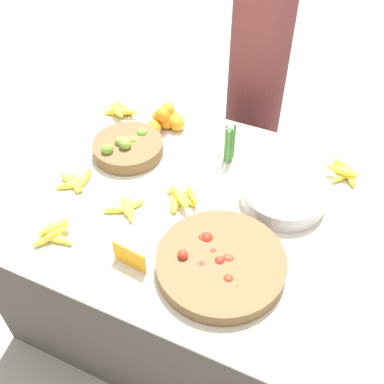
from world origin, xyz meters
name	(u,v)px	position (x,y,z in m)	size (l,w,h in m)	color
ground_plane	(192,300)	(0.00, 0.00, 0.00)	(12.00, 12.00, 0.00)	#A39E93
market_table	(192,256)	(0.00, 0.00, 0.39)	(1.53, 1.19, 0.77)	#4C4742
lime_bowl	(127,147)	(-0.40, 0.16, 0.81)	(0.33, 0.33, 0.11)	brown
tomato_basket	(221,263)	(0.24, -0.27, 0.80)	(0.47, 0.47, 0.09)	brown
orange_pile	(166,119)	(-0.33, 0.41, 0.82)	(0.18, 0.19, 0.12)	orange
metal_bowl	(283,195)	(0.35, 0.15, 0.81)	(0.35, 0.35, 0.08)	#B7B7BF
price_sign	(129,257)	(-0.07, -0.40, 0.82)	(0.14, 0.02, 0.10)	orange
veg_bundle	(229,144)	(0.04, 0.31, 0.87)	(0.05, 0.07, 0.18)	#4C8E42
banana_bunch_front_left	(54,234)	(-0.40, -0.40, 0.80)	(0.16, 0.16, 0.06)	yellow
banana_bunch_back_center	(120,110)	(-0.60, 0.41, 0.80)	(0.19, 0.18, 0.06)	yellow
banana_bunch_middle_right	(181,198)	(-0.04, -0.03, 0.80)	(0.17, 0.18, 0.06)	yellow
banana_bunch_middle_left	(76,182)	(-0.50, -0.12, 0.79)	(0.16, 0.17, 0.03)	yellow
banana_bunch_front_right	(345,172)	(0.55, 0.42, 0.80)	(0.15, 0.18, 0.06)	yellow
banana_bunch_front_center	(126,207)	(-0.22, -0.16, 0.79)	(0.15, 0.14, 0.03)	yellow
vendor_person	(255,92)	(-0.06, 1.00, 0.71)	(0.32, 0.32, 1.54)	brown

